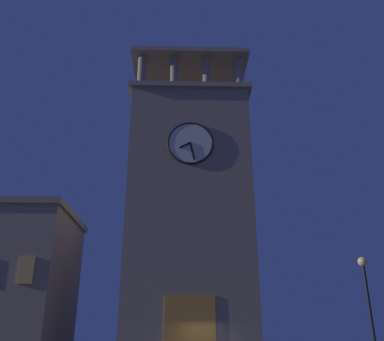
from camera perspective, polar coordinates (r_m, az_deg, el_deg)
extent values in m
cube|color=gray|center=(32.10, -0.39, -7.11)|extent=(8.99, 7.27, 19.50)
cube|color=gray|center=(35.96, -0.35, 8.40)|extent=(9.59, 7.87, 0.40)
cylinder|color=gray|center=(34.59, 6.40, 13.16)|extent=(0.70, 0.70, 2.89)
cylinder|color=gray|center=(34.35, 1.98, 13.30)|extent=(0.70, 0.70, 2.89)
cylinder|color=gray|center=(34.31, -2.47, 13.36)|extent=(0.70, 0.70, 2.89)
cylinder|color=gray|center=(34.46, -6.91, 13.34)|extent=(0.70, 0.70, 2.89)
cylinder|color=gray|center=(39.66, 5.26, 8.12)|extent=(0.70, 0.70, 2.89)
cylinder|color=gray|center=(39.45, 1.47, 8.20)|extent=(0.70, 0.70, 2.89)
cylinder|color=gray|center=(39.42, -2.34, 8.24)|extent=(0.70, 0.70, 2.89)
cylinder|color=gray|center=(39.55, -6.14, 8.25)|extent=(0.70, 0.70, 2.89)
cube|color=gray|center=(37.73, -0.34, 12.71)|extent=(9.59, 7.87, 0.40)
cylinder|color=black|center=(38.76, -0.33, 14.83)|extent=(0.12, 0.12, 3.10)
cylinder|color=silver|center=(30.35, -0.23, 3.79)|extent=(3.25, 0.12, 3.25)
torus|color=black|center=(30.33, -0.23, 3.81)|extent=(3.41, 0.16, 3.41)
cube|color=black|center=(30.16, -0.98, 3.51)|extent=(0.84, 0.06, 0.53)
cube|color=black|center=(29.97, 0.04, 2.71)|extent=(0.40, 0.06, 1.38)
cube|color=orange|center=(27.43, -0.28, -20.96)|extent=(3.20, 0.24, 4.00)
cube|color=#E0B259|center=(30.25, -21.85, -12.59)|extent=(1.00, 0.12, 1.80)
cylinder|color=black|center=(20.97, 23.43, -18.19)|extent=(0.14, 0.14, 4.55)
sphere|color=#F9DB8C|center=(21.21, 22.41, -11.52)|extent=(0.44, 0.44, 0.44)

